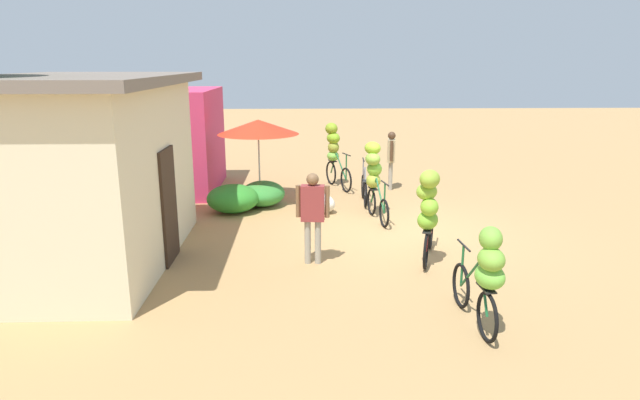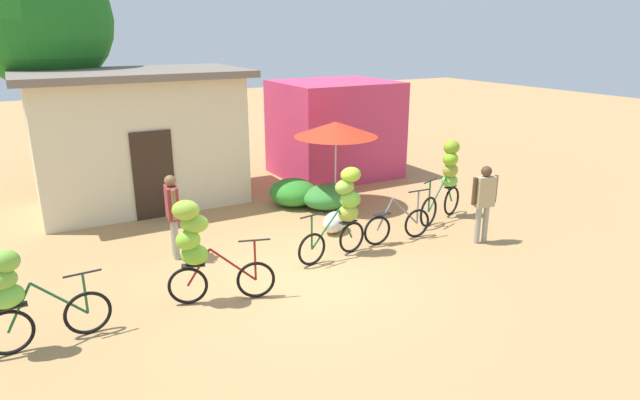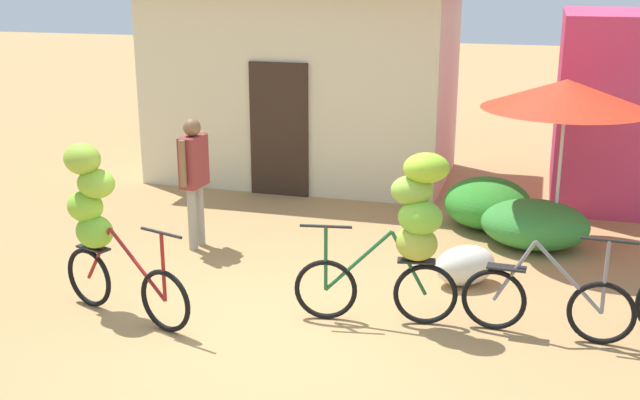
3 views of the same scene
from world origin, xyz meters
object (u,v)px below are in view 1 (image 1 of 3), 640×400
person_vendor (391,154)px  bicycle_rightmost (334,150)px  bicycle_by_shop (364,189)px  building_low (87,171)px  produce_sack (323,203)px  bicycle_leftmost (485,272)px  bicycle_near_pile (428,209)px  market_umbrella (258,127)px  person_bystander (313,209)px  bicycle_center_loaded (374,173)px  shop_pink (164,140)px

person_vendor → bicycle_rightmost: bearing=74.2°
bicycle_by_shop → person_vendor: bearing=-31.8°
building_low → produce_sack: bearing=-53.4°
bicycle_leftmost → bicycle_near_pile: bearing=3.9°
market_umbrella → bicycle_rightmost: bearing=-47.5°
produce_sack → person_bystander: bearing=174.9°
bicycle_leftmost → bicycle_center_loaded: bicycle_center_loaded is taller
bicycle_rightmost → bicycle_center_loaded: bearing=-167.2°
person_vendor → bicycle_leftmost: bearing=179.2°
building_low → person_vendor: 8.12m
bicycle_center_loaded → produce_sack: (0.44, 1.13, -0.80)m
bicycle_near_pile → person_bystander: size_ratio=1.06×
building_low → bicycle_center_loaded: (2.62, -5.26, -0.61)m
market_umbrella → bicycle_near_pile: market_umbrella is taller
produce_sack → person_bystander: (-3.30, 0.30, 0.76)m
shop_pink → bicycle_by_shop: bearing=-107.1°
bicycle_center_loaded → bicycle_rightmost: 3.24m
bicycle_center_loaded → person_bystander: 3.20m
shop_pink → bicycle_by_shop: 5.61m
produce_sack → person_vendor: bearing=-40.5°
bicycle_by_shop → person_bystander: 4.42m
shop_pink → bicycle_leftmost: (-8.37, -6.04, -0.51)m
bicycle_near_pile → person_vendor: size_ratio=1.07×
market_umbrella → person_vendor: size_ratio=1.30×
person_vendor → bicycle_near_pile: bearing=177.1°
bicycle_leftmost → bicycle_near_pile: bicycle_near_pile is taller
bicycle_near_pile → person_vendor: bicycle_near_pile is taller
bicycle_rightmost → person_vendor: 1.60m
bicycle_leftmost → bicycle_center_loaded: 5.50m
building_low → bicycle_by_shop: (3.92, -5.20, -1.29)m
bicycle_by_shop → bicycle_rightmost: size_ratio=0.89×
building_low → market_umbrella: (4.00, -2.60, 0.26)m
bicycle_by_shop → bicycle_rightmost: bicycle_rightmost is taller
bicycle_by_shop → produce_sack: size_ratio=2.25×
market_umbrella → bicycle_rightmost: 2.77m
bicycle_leftmost → produce_sack: bearing=17.3°
bicycle_rightmost → person_bystander: size_ratio=1.10×
building_low → market_umbrella: building_low is taller
building_low → person_vendor: bearing=-48.7°
building_low → shop_pink: bearing=0.7°
bicycle_by_shop → person_vendor: 1.79m
market_umbrella → bicycle_leftmost: (-6.82, -3.37, -1.04)m
person_bystander → person_vendor: bearing=-21.9°
shop_pink → bicycle_center_loaded: shop_pink is taller
bicycle_rightmost → bicycle_leftmost: bearing=-170.6°
bicycle_leftmost → bicycle_rightmost: bicycle_rightmost is taller
market_umbrella → bicycle_leftmost: market_umbrella is taller
bicycle_by_shop → person_bystander: bearing=161.8°
bicycle_rightmost → bicycle_by_shop: bearing=-160.7°
bicycle_by_shop → bicycle_center_loaded: bearing=-177.1°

